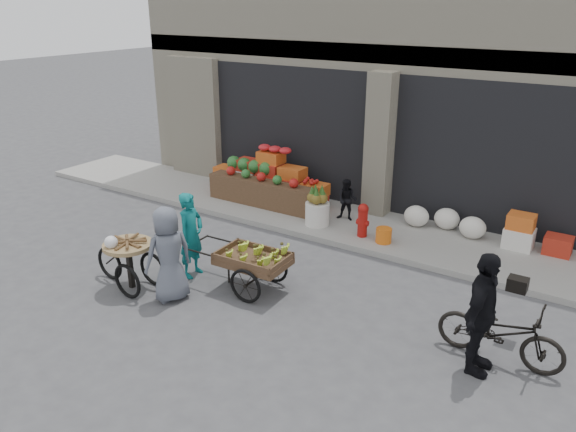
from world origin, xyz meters
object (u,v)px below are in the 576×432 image
Objects in this scene: tricycle_cart at (129,258)px; vendor_grey at (169,254)px; banana_cart at (251,257)px; cyclist at (481,314)px; fire_hydrant at (363,219)px; seated_person at (347,200)px; pineapple_bin at (317,214)px; bicycle at (500,332)px; vendor_woman at (191,235)px; orange_bucket at (384,235)px.

tricycle_cart is 0.88× the size of vendor_grey.
cyclist is (3.88, -0.19, 0.25)m from banana_cart.
seated_person is at bearing 137.12° from fire_hydrant.
cyclist reaches higher than tricycle_cart.
banana_cart reaches higher than fire_hydrant.
pineapple_bin is 1.11m from fire_hydrant.
pineapple_bin is at bearing -133.69° from seated_person.
banana_cart is 1.44× the size of tricycle_cart.
fire_hydrant is 4.31m from bicycle.
seated_person is 4.96m from tricycle_cart.
fire_hydrant is 0.34× the size of banana_cart.
pineapple_bin is at bearing -19.98° from vendor_woman.
seated_person is at bearing 88.05° from banana_cart.
seated_person reaches higher than bicycle.
pineapple_bin is 1.61m from orange_bucket.
vendor_grey is at bearing -112.87° from fire_hydrant.
vendor_woman is 0.91× the size of bicycle.
cyclist is at bearing 121.83° from vendor_grey.
orange_bucket is 3.11m from banana_cart.
seated_person is (-0.70, 0.65, 0.08)m from fire_hydrant.
pineapple_bin is 0.32× the size of vendor_grey.
vendor_woman is (-1.21, -0.13, 0.17)m from banana_cart.
bicycle reaches higher than orange_bucket.
vendor_grey is at bearing -119.16° from orange_bucket.
seated_person is at bearing 46.76° from cyclist.
banana_cart is 1.27× the size of vendor_grey.
seated_person reaches higher than orange_bucket.
cyclist reaches higher than fire_hydrant.
pineapple_bin is at bearing 177.40° from fire_hydrant.
seated_person is 0.65× the size of tricycle_cart.
fire_hydrant is 2.22× the size of orange_bucket.
tricycle_cart is (-1.80, -1.07, -0.05)m from banana_cart.
vendor_grey is 5.17m from bicycle.
orange_bucket is 1.42m from seated_person.
tricycle_cart is at bearing -121.34° from seated_person.
orange_bucket is 0.20× the size of vendor_woman.
fire_hydrant is 4.22m from vendor_grey.
pineapple_bin is at bearing -165.33° from vendor_grey.
vendor_grey is (-1.63, -3.88, 0.31)m from fire_hydrant.
bicycle reaches higher than banana_cart.
fire_hydrant is 0.44× the size of vendor_grey.
vendor_grey is at bearing -135.35° from banana_cart.
cyclist reaches higher than orange_bucket.
bicycle is at bearing 1.11° from banana_cart.
vendor_grey is (-0.93, -4.53, 0.23)m from seated_person.
vendor_grey is (0.28, -0.85, 0.03)m from vendor_woman.
vendor_grey is 0.94× the size of cyclist.
pineapple_bin reaches higher than orange_bucket.
banana_cart is at bearing -89.01° from vendor_woman.
tricycle_cart is 6.02m from bicycle.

